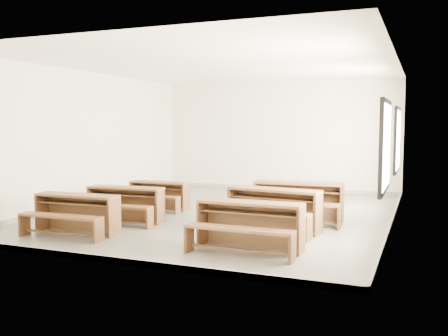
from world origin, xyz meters
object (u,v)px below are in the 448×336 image
at_px(desk_set_0, 76,211).
at_px(desk_set_5, 298,199).
at_px(desk_set_1, 125,202).
at_px(desk_set_2, 158,193).
at_px(desk_set_4, 273,207).
at_px(desk_set_3, 249,222).

bearing_deg(desk_set_0, desk_set_5, 34.77).
bearing_deg(desk_set_0, desk_set_1, 78.70).
xyz_separation_m(desk_set_2, desk_set_5, (3.33, -0.28, 0.10)).
xyz_separation_m(desk_set_0, desk_set_2, (0.08, 2.84, -0.04)).
height_order(desk_set_0, desk_set_4, desk_set_4).
xyz_separation_m(desk_set_3, desk_set_4, (-0.04, 1.46, 0.02)).
distance_m(desk_set_1, desk_set_4, 3.00).
relative_size(desk_set_1, desk_set_4, 0.89).
relative_size(desk_set_3, desk_set_4, 0.92).
bearing_deg(desk_set_3, desk_set_2, 139.19).
distance_m(desk_set_1, desk_set_5, 3.47).
bearing_deg(desk_set_1, desk_set_0, -103.70).
bearing_deg(desk_set_3, desk_set_5, 86.49).
bearing_deg(desk_set_1, desk_set_2, 89.95).
height_order(desk_set_1, desk_set_4, desk_set_4).
relative_size(desk_set_0, desk_set_2, 1.13).
bearing_deg(desk_set_3, desk_set_1, 159.12).
distance_m(desk_set_0, desk_set_4, 3.54).
bearing_deg(desk_set_2, desk_set_4, -23.36).
relative_size(desk_set_2, desk_set_3, 0.84).
xyz_separation_m(desk_set_3, desk_set_5, (0.17, 2.50, 0.03)).
distance_m(desk_set_1, desk_set_2, 1.59).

